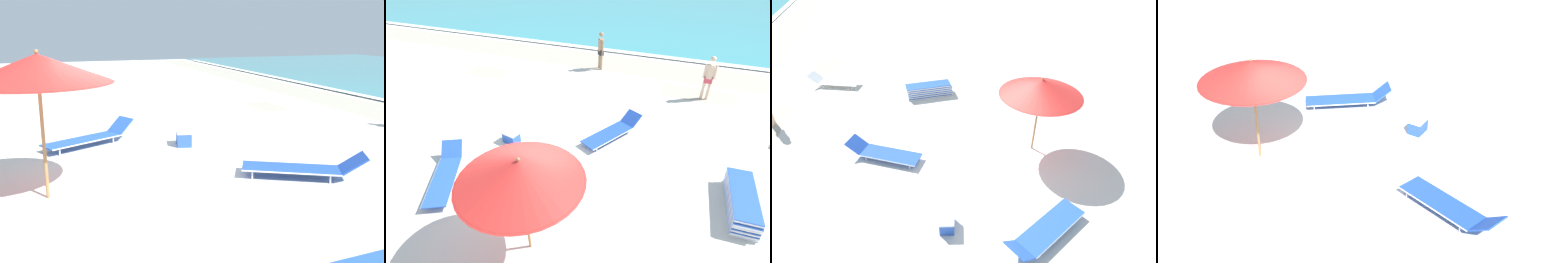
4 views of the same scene
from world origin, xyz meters
The scene contains 5 objects.
ground_plane centered at (0.00, 0.01, -0.08)m, with size 60.00×60.00×0.16m.
beach_umbrella centered at (0.41, -1.51, 2.16)m, with size 2.37×2.37×2.46m.
sun_lounger_under_umbrella centered at (0.96, 3.10, 0.21)m, with size 1.61×2.28×0.51m.
sun_lounger_beside_umbrella centered at (-2.71, -0.48, 0.21)m, with size 1.61×2.33×0.53m.
cooler_box centered at (-1.97, 1.67, 0.19)m, with size 0.56×0.45×0.37m.
Camera 4 is at (9.49, 4.23, 6.91)m, focal length 50.00 mm.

